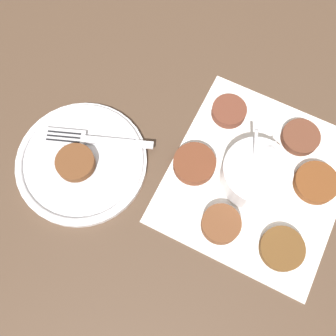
{
  "coord_description": "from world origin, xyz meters",
  "views": [
    {
      "loc": [
        -0.24,
        0.01,
        0.6
      ],
      "look_at": [
        -0.07,
        0.13,
        0.02
      ],
      "focal_mm": 42.0,
      "sensor_mm": 36.0,
      "label": 1
    }
  ],
  "objects_px": {
    "sauce_bowl": "(255,174)",
    "fritter_on_plate": "(75,163)",
    "serving_plate": "(81,162)",
    "fork": "(86,139)"
  },
  "relations": [
    {
      "from": "fritter_on_plate",
      "to": "sauce_bowl",
      "type": "bearing_deg",
      "value": -60.08
    },
    {
      "from": "fritter_on_plate",
      "to": "serving_plate",
      "type": "bearing_deg",
      "value": -0.93
    },
    {
      "from": "fork",
      "to": "sauce_bowl",
      "type": "bearing_deg",
      "value": -69.14
    },
    {
      "from": "sauce_bowl",
      "to": "fritter_on_plate",
      "type": "relative_size",
      "value": 1.86
    },
    {
      "from": "sauce_bowl",
      "to": "serving_plate",
      "type": "bearing_deg",
      "value": 118.21
    },
    {
      "from": "sauce_bowl",
      "to": "fritter_on_plate",
      "type": "height_order",
      "value": "sauce_bowl"
    },
    {
      "from": "serving_plate",
      "to": "fritter_on_plate",
      "type": "height_order",
      "value": "fritter_on_plate"
    },
    {
      "from": "serving_plate",
      "to": "fritter_on_plate",
      "type": "xyz_separation_m",
      "value": [
        -0.01,
        0.0,
        0.02
      ]
    },
    {
      "from": "serving_plate",
      "to": "fork",
      "type": "relative_size",
      "value": 1.26
    },
    {
      "from": "fritter_on_plate",
      "to": "fork",
      "type": "bearing_deg",
      "value": 18.18
    }
  ]
}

